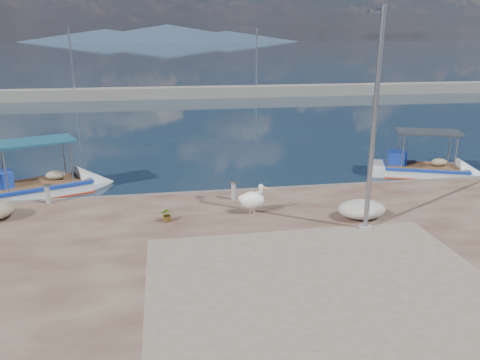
% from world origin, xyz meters
% --- Properties ---
extents(ground, '(1400.00, 1400.00, 0.00)m').
position_xyz_m(ground, '(0.00, 0.00, 0.00)').
color(ground, '#162635').
rests_on(ground, ground).
extents(quay_patch, '(9.00, 7.00, 0.01)m').
position_xyz_m(quay_patch, '(1.00, -3.00, 0.50)').
color(quay_patch, gray).
rests_on(quay_patch, quay).
extents(breakwater, '(120.00, 2.20, 7.50)m').
position_xyz_m(breakwater, '(-0.00, 40.00, 0.60)').
color(breakwater, gray).
rests_on(breakwater, ground).
extents(mountains, '(370.00, 280.00, 22.00)m').
position_xyz_m(mountains, '(4.39, 650.00, 9.51)').
color(mountains, '#28384C').
rests_on(mountains, ground).
extents(boat_left, '(6.13, 3.96, 2.81)m').
position_xyz_m(boat_left, '(-8.33, 7.28, 0.22)').
color(boat_left, white).
rests_on(boat_left, ground).
extents(boat_right, '(5.69, 3.59, 2.61)m').
position_xyz_m(boat_right, '(9.79, 7.22, 0.20)').
color(boat_right, white).
rests_on(boat_right, ground).
extents(pelican, '(1.19, 0.84, 1.14)m').
position_xyz_m(pelican, '(0.20, 2.22, 1.04)').
color(pelican, tan).
rests_on(pelican, quay).
extents(lamp_post, '(0.44, 0.96, 7.00)m').
position_xyz_m(lamp_post, '(3.63, 0.27, 3.80)').
color(lamp_post, gray).
rests_on(lamp_post, quay).
extents(bollard_near, '(0.24, 0.24, 0.72)m').
position_xyz_m(bollard_near, '(-0.24, 3.86, 0.89)').
color(bollard_near, gray).
rests_on(bollard_near, quay).
extents(bollard_far, '(0.24, 0.24, 0.74)m').
position_xyz_m(bollard_far, '(-7.31, 4.60, 0.90)').
color(bollard_far, gray).
rests_on(bollard_far, quay).
extents(potted_plant, '(0.47, 0.42, 0.51)m').
position_xyz_m(potted_plant, '(-2.85, 2.00, 0.75)').
color(potted_plant, '#33722D').
rests_on(potted_plant, quay).
extents(net_pile_d, '(1.69, 1.27, 0.63)m').
position_xyz_m(net_pile_d, '(3.89, 1.19, 0.82)').
color(net_pile_d, '#B7B2A9').
rests_on(net_pile_d, quay).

